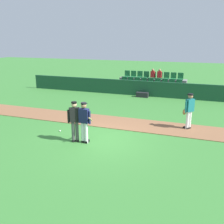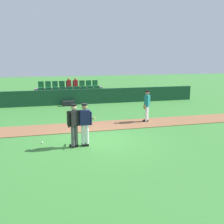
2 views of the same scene
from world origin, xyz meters
The scene contains 9 objects.
ground_plane centered at (0.00, 0.00, 0.00)m, with size 80.00×80.00×0.00m, color #387A33.
infield_dirt_path centered at (0.00, 2.43, 0.01)m, with size 28.00×1.95×0.03m, color brown.
dugout_fence centered at (0.00, 9.26, 0.58)m, with size 20.00×0.16×1.16m, color #19472D.
stadium_bleachers centered at (0.00, 10.72, 0.49)m, with size 5.55×2.10×1.90m.
batter_navy_jersey centered at (-0.55, -0.55, 0.97)m, with size 0.69×0.78×1.76m.
umpire_home_plate centered at (-1.00, -0.56, 1.00)m, with size 0.54×0.45×1.76m.
runner_teal_jersey centered at (3.42, 2.68, 0.96)m, with size 0.54×0.52×1.76m.
baseball centered at (-2.26, 0.26, 0.04)m, with size 0.07×0.07×0.07m, color white.
equipment_bag centered at (-0.29, 8.81, 0.18)m, with size 0.90×0.36×0.36m, color #232328.
Camera 1 is at (3.91, -9.57, 4.25)m, focal length 40.85 mm.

